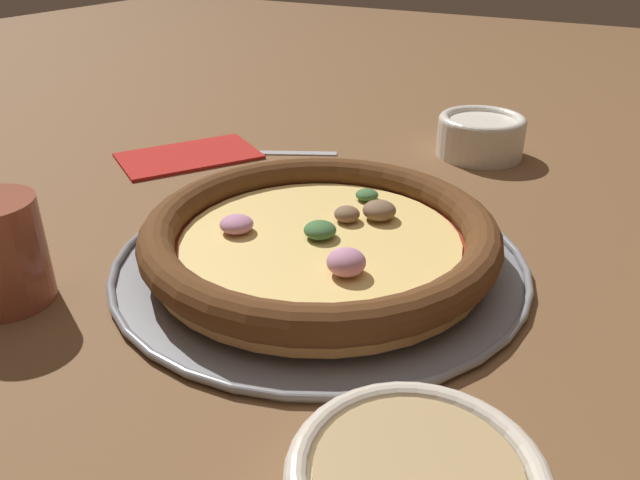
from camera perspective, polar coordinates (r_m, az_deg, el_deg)
The scene contains 7 objects.
ground_plane at distance 0.54m, azimuth 0.00°, elevation -2.22°, with size 3.00×3.00×0.00m, color brown.
pizza_tray at distance 0.53m, azimuth 0.00°, elevation -1.85°, with size 0.35×0.35×0.01m.
pizza at distance 0.52m, azimuth 0.02°, elevation 0.33°, with size 0.30×0.30×0.04m.
bowl_far at distance 0.80m, azimuth 14.48°, elevation 9.35°, with size 0.11×0.11×0.05m.
drinking_cup at distance 0.53m, azimuth -27.24°, elevation -1.04°, with size 0.07×0.07×0.08m.
napkin at distance 0.79m, azimuth -11.93°, elevation 7.66°, with size 0.19×0.17×0.01m.
fork at distance 0.80m, azimuth -6.07°, elevation 8.01°, with size 0.10×0.17×0.00m.
Camera 1 is at (-0.40, -0.23, 0.27)m, focal length 35.00 mm.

